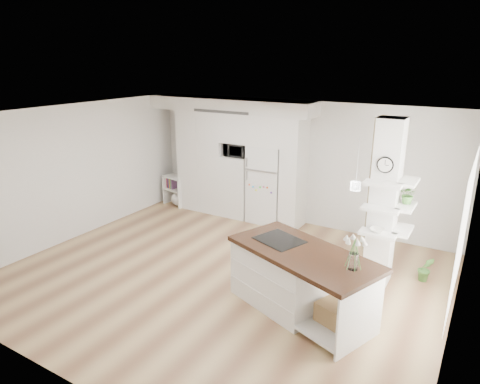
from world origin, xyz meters
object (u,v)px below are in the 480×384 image
at_px(floor_plant_a, 426,269).
at_px(kitchen_island, 290,274).
at_px(refrigerator, 268,184).
at_px(bookshelf, 177,193).

bearing_deg(floor_plant_a, kitchen_island, -132.15).
xyz_separation_m(refrigerator, floor_plant_a, (3.52, -1.11, -0.65)).
height_order(bookshelf, floor_plant_a, bookshelf).
xyz_separation_m(bookshelf, floor_plant_a, (5.97, -0.93, -0.10)).
bearing_deg(refrigerator, floor_plant_a, -17.55).
bearing_deg(bookshelf, kitchen_island, -20.87).
distance_m(kitchen_island, bookshelf, 5.13).
xyz_separation_m(kitchen_island, floor_plant_a, (1.64, 1.81, -0.28)).
height_order(refrigerator, kitchen_island, refrigerator).
bearing_deg(refrigerator, kitchen_island, -57.22).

